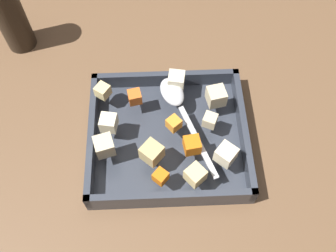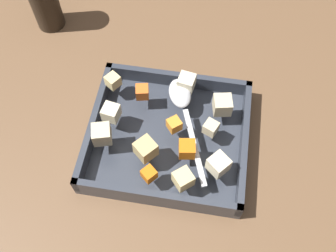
% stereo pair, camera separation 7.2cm
% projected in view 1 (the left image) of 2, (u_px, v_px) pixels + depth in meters
% --- Properties ---
extents(ground_plane, '(4.00, 4.00, 0.00)m').
position_uv_depth(ground_plane, '(174.00, 144.00, 0.77)').
color(ground_plane, brown).
extents(baking_dish, '(0.31, 0.27, 0.05)m').
position_uv_depth(baking_dish, '(168.00, 138.00, 0.76)').
color(baking_dish, '#333842').
rests_on(baking_dish, ground_plane).
extents(carrot_chunk_corner_se, '(0.03, 0.03, 0.02)m').
position_uv_depth(carrot_chunk_corner_se, '(171.00, 124.00, 0.72)').
color(carrot_chunk_corner_se, orange).
rests_on(carrot_chunk_corner_se, baking_dish).
extents(carrot_chunk_corner_ne, '(0.03, 0.03, 0.02)m').
position_uv_depth(carrot_chunk_corner_ne, '(161.00, 177.00, 0.67)').
color(carrot_chunk_corner_ne, orange).
rests_on(carrot_chunk_corner_ne, baking_dish).
extents(carrot_chunk_back_center, '(0.03, 0.03, 0.03)m').
position_uv_depth(carrot_chunk_back_center, '(192.00, 145.00, 0.69)').
color(carrot_chunk_back_center, orange).
rests_on(carrot_chunk_back_center, baking_dish).
extents(carrot_chunk_mid_left, '(0.03, 0.03, 0.02)m').
position_uv_depth(carrot_chunk_mid_left, '(135.00, 97.00, 0.75)').
color(carrot_chunk_mid_left, orange).
rests_on(carrot_chunk_mid_left, baking_dish).
extents(potato_chunk_center, '(0.04, 0.04, 0.03)m').
position_uv_depth(potato_chunk_center, '(104.00, 146.00, 0.69)').
color(potato_chunk_center, beige).
rests_on(potato_chunk_center, baking_dish).
extents(potato_chunk_front_center, '(0.03, 0.03, 0.03)m').
position_uv_depth(potato_chunk_front_center, '(103.00, 91.00, 0.76)').
color(potato_chunk_front_center, '#E0CC89').
rests_on(potato_chunk_front_center, baking_dish).
extents(potato_chunk_under_handle, '(0.03, 0.03, 0.03)m').
position_uv_depth(potato_chunk_under_handle, '(109.00, 123.00, 0.72)').
color(potato_chunk_under_handle, beige).
rests_on(potato_chunk_under_handle, baking_dish).
extents(potato_chunk_far_right, '(0.05, 0.05, 0.03)m').
position_uv_depth(potato_chunk_far_right, '(152.00, 153.00, 0.68)').
color(potato_chunk_far_right, tan).
rests_on(potato_chunk_far_right, baking_dish).
extents(potato_chunk_far_left, '(0.03, 0.03, 0.02)m').
position_uv_depth(potato_chunk_far_left, '(210.00, 120.00, 0.72)').
color(potato_chunk_far_left, beige).
rests_on(potato_chunk_far_left, baking_dish).
extents(potato_chunk_near_spoon, '(0.04, 0.04, 0.03)m').
position_uv_depth(potato_chunk_near_spoon, '(176.00, 80.00, 0.76)').
color(potato_chunk_near_spoon, beige).
rests_on(potato_chunk_near_spoon, baking_dish).
extents(potato_chunk_near_left, '(0.05, 0.05, 0.03)m').
position_uv_depth(potato_chunk_near_left, '(226.00, 154.00, 0.68)').
color(potato_chunk_near_left, beige).
rests_on(potato_chunk_near_left, baking_dish).
extents(potato_chunk_corner_nw, '(0.04, 0.04, 0.03)m').
position_uv_depth(potato_chunk_corner_nw, '(216.00, 96.00, 0.74)').
color(potato_chunk_corner_nw, beige).
rests_on(potato_chunk_corner_nw, baking_dish).
extents(potato_chunk_heap_top, '(0.04, 0.04, 0.03)m').
position_uv_depth(potato_chunk_heap_top, '(195.00, 175.00, 0.67)').
color(potato_chunk_heap_top, '#E0CC89').
rests_on(potato_chunk_heap_top, baking_dish).
extents(serving_spoon, '(0.10, 0.22, 0.02)m').
position_uv_depth(serving_spoon, '(177.00, 97.00, 0.75)').
color(serving_spoon, silver).
rests_on(serving_spoon, baking_dish).
extents(pepper_mill, '(0.06, 0.06, 0.20)m').
position_uv_depth(pepper_mill, '(9.00, 15.00, 0.82)').
color(pepper_mill, '#2D2319').
rests_on(pepper_mill, ground_plane).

